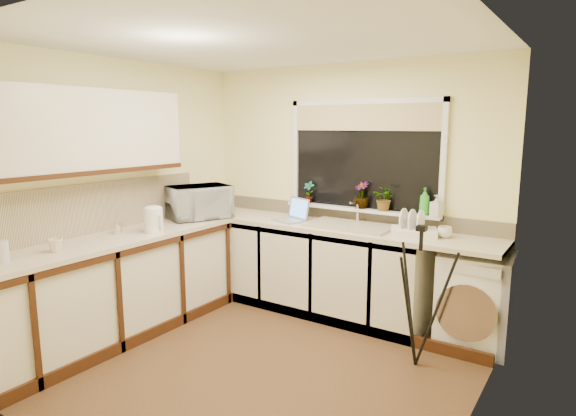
{
  "coord_description": "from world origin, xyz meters",
  "views": [
    {
      "loc": [
        2.19,
        -2.88,
        1.86
      ],
      "look_at": [
        -0.07,
        0.55,
        1.15
      ],
      "focal_mm": 30.26,
      "sensor_mm": 36.0,
      "label": 1
    }
  ],
  "objects_px": {
    "glass_jug": "(1,252)",
    "steel_jar": "(118,228)",
    "laptop": "(293,215)",
    "plant_a": "(309,192)",
    "tripod": "(418,297)",
    "soap_bottle_green": "(425,201)",
    "kettle": "(154,220)",
    "microwave": "(199,202)",
    "plant_d": "(385,199)",
    "cup_left": "(55,245)",
    "washing_machine": "(475,300)",
    "plant_c": "(362,195)",
    "dish_rack": "(414,232)",
    "soap_bottle_clear": "(436,206)",
    "cup_back": "(445,232)"
  },
  "relations": [
    {
      "from": "laptop",
      "to": "cup_left",
      "type": "relative_size",
      "value": 3.54
    },
    {
      "from": "plant_d",
      "to": "soap_bottle_green",
      "type": "relative_size",
      "value": 0.95
    },
    {
      "from": "kettle",
      "to": "cup_back",
      "type": "xyz_separation_m",
      "value": [
        2.24,
        1.23,
        -0.06
      ]
    },
    {
      "from": "dish_rack",
      "to": "washing_machine",
      "type": "bearing_deg",
      "value": -14.71
    },
    {
      "from": "laptop",
      "to": "kettle",
      "type": "bearing_deg",
      "value": -101.74
    },
    {
      "from": "laptop",
      "to": "glass_jug",
      "type": "relative_size",
      "value": 2.49
    },
    {
      "from": "glass_jug",
      "to": "steel_jar",
      "type": "height_order",
      "value": "glass_jug"
    },
    {
      "from": "soap_bottle_green",
      "to": "washing_machine",
      "type": "bearing_deg",
      "value": -17.42
    },
    {
      "from": "laptop",
      "to": "cup_left",
      "type": "bearing_deg",
      "value": -91.29
    },
    {
      "from": "kettle",
      "to": "soap_bottle_green",
      "type": "relative_size",
      "value": 0.88
    },
    {
      "from": "microwave",
      "to": "soap_bottle_green",
      "type": "bearing_deg",
      "value": -49.13
    },
    {
      "from": "microwave",
      "to": "tripod",
      "type": "bearing_deg",
      "value": -69.22
    },
    {
      "from": "microwave",
      "to": "washing_machine",
      "type": "bearing_deg",
      "value": -55.69
    },
    {
      "from": "tripod",
      "to": "soap_bottle_clear",
      "type": "xyz_separation_m",
      "value": [
        -0.12,
        0.78,
        0.59
      ]
    },
    {
      "from": "glass_jug",
      "to": "plant_c",
      "type": "bearing_deg",
      "value": 60.12
    },
    {
      "from": "laptop",
      "to": "plant_d",
      "type": "bearing_deg",
      "value": 37.77
    },
    {
      "from": "tripod",
      "to": "soap_bottle_green",
      "type": "distance_m",
      "value": 1.02
    },
    {
      "from": "dish_rack",
      "to": "tripod",
      "type": "distance_m",
      "value": 0.73
    },
    {
      "from": "washing_machine",
      "to": "plant_c",
      "type": "bearing_deg",
      "value": 167.66
    },
    {
      "from": "microwave",
      "to": "cup_back",
      "type": "xyz_separation_m",
      "value": [
        2.38,
        0.51,
        -0.12
      ]
    },
    {
      "from": "glass_jug",
      "to": "plant_a",
      "type": "bearing_deg",
      "value": 70.82
    },
    {
      "from": "washing_machine",
      "to": "soap_bottle_clear",
      "type": "xyz_separation_m",
      "value": [
        -0.41,
        0.16,
        0.75
      ]
    },
    {
      "from": "laptop",
      "to": "microwave",
      "type": "bearing_deg",
      "value": -132.99
    },
    {
      "from": "steel_jar",
      "to": "microwave",
      "type": "distance_m",
      "value": 0.95
    },
    {
      "from": "plant_a",
      "to": "plant_d",
      "type": "distance_m",
      "value": 0.84
    },
    {
      "from": "kettle",
      "to": "microwave",
      "type": "relative_size",
      "value": 0.36
    },
    {
      "from": "cup_left",
      "to": "plant_a",
      "type": "bearing_deg",
      "value": 68.84
    },
    {
      "from": "laptop",
      "to": "soap_bottle_green",
      "type": "relative_size",
      "value": 1.54
    },
    {
      "from": "tripod",
      "to": "soap_bottle_clear",
      "type": "height_order",
      "value": "soap_bottle_clear"
    },
    {
      "from": "dish_rack",
      "to": "steel_jar",
      "type": "distance_m",
      "value": 2.62
    },
    {
      "from": "glass_jug",
      "to": "soap_bottle_green",
      "type": "xyz_separation_m",
      "value": [
        2.15,
        2.64,
        0.2
      ]
    },
    {
      "from": "plant_c",
      "to": "plant_d",
      "type": "bearing_deg",
      "value": -1.93
    },
    {
      "from": "kettle",
      "to": "cup_back",
      "type": "height_order",
      "value": "kettle"
    },
    {
      "from": "microwave",
      "to": "soap_bottle_clear",
      "type": "relative_size",
      "value": 3.17
    },
    {
      "from": "soap_bottle_green",
      "to": "cup_back",
      "type": "distance_m",
      "value": 0.36
    },
    {
      "from": "laptop",
      "to": "plant_a",
      "type": "relative_size",
      "value": 1.68
    },
    {
      "from": "kettle",
      "to": "plant_d",
      "type": "height_order",
      "value": "plant_d"
    },
    {
      "from": "plant_d",
      "to": "cup_left",
      "type": "xyz_separation_m",
      "value": [
        -1.73,
        -2.27,
        -0.22
      ]
    },
    {
      "from": "washing_machine",
      "to": "kettle",
      "type": "height_order",
      "value": "kettle"
    },
    {
      "from": "tripod",
      "to": "soap_bottle_green",
      "type": "relative_size",
      "value": 4.51
    },
    {
      "from": "laptop",
      "to": "plant_a",
      "type": "xyz_separation_m",
      "value": [
        0.03,
        0.26,
        0.2
      ]
    },
    {
      "from": "soap_bottle_clear",
      "to": "washing_machine",
      "type": "bearing_deg",
      "value": -20.84
    },
    {
      "from": "kettle",
      "to": "soap_bottle_clear",
      "type": "bearing_deg",
      "value": 33.11
    },
    {
      "from": "tripod",
      "to": "soap_bottle_green",
      "type": "height_order",
      "value": "soap_bottle_green"
    },
    {
      "from": "laptop",
      "to": "plant_a",
      "type": "distance_m",
      "value": 0.33
    },
    {
      "from": "washing_machine",
      "to": "cup_back",
      "type": "height_order",
      "value": "cup_back"
    },
    {
      "from": "microwave",
      "to": "cup_left",
      "type": "xyz_separation_m",
      "value": [
        0.03,
        -1.6,
        -0.12
      ]
    },
    {
      "from": "washing_machine",
      "to": "steel_jar",
      "type": "relative_size",
      "value": 7.96
    },
    {
      "from": "microwave",
      "to": "plant_c",
      "type": "bearing_deg",
      "value": -42.28
    },
    {
      "from": "glass_jug",
      "to": "cup_back",
      "type": "height_order",
      "value": "glass_jug"
    }
  ]
}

